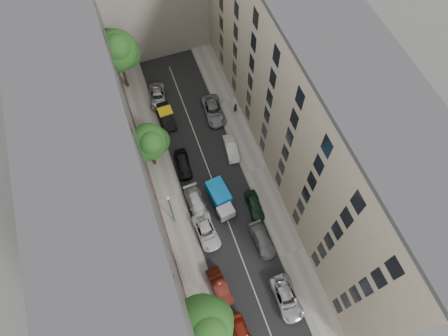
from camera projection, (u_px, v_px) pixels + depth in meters
name	position (u px, v px, depth m)	size (l,w,h in m)	color
ground	(213.00, 183.00, 48.55)	(120.00, 120.00, 0.00)	#4C4C49
road_surface	(213.00, 183.00, 48.54)	(8.00, 44.00, 0.02)	black
sidewalk_left	(170.00, 197.00, 47.62)	(3.00, 44.00, 0.15)	gray
sidewalk_right	(256.00, 170.00, 49.35)	(3.00, 44.00, 0.15)	gray
building_left	(102.00, 172.00, 38.01)	(8.00, 44.00, 20.00)	#504D4B
building_right	(311.00, 110.00, 41.47)	(8.00, 44.00, 20.00)	tan
tarp_truck	(221.00, 199.00, 46.25)	(2.48, 5.04, 2.23)	black
car_left_0	(242.00, 335.00, 39.82)	(1.66, 4.13, 1.41)	maroon
car_left_1	(220.00, 287.00, 42.03)	(1.49, 4.27, 1.41)	#49160E
car_left_2	(206.00, 232.00, 44.95)	(2.16, 4.70, 1.30)	silver
car_left_3	(197.00, 204.00, 46.51)	(1.98, 4.86, 1.41)	#B9B9BE
car_left_4	(183.00, 164.00, 48.98)	(1.72, 4.28, 1.46)	black
car_left_5	(166.00, 116.00, 52.36)	(1.58, 4.52, 1.49)	black
car_left_6	(158.00, 97.00, 54.02)	(2.12, 4.59, 1.28)	#B6B7BB
car_right_0	(286.00, 298.00, 41.48)	(2.33, 5.05, 1.40)	#AEAFB3
car_right_1	(262.00, 240.00, 44.51)	(1.78, 4.37, 1.27)	slate
car_right_2	(255.00, 205.00, 46.48)	(1.54, 3.84, 1.31)	black
car_right_3	(231.00, 148.00, 50.14)	(1.39, 3.99, 1.31)	silver
car_right_4	(213.00, 111.00, 52.81)	(2.39, 5.18, 1.44)	slate
tree_near	(204.00, 327.00, 34.52)	(5.66, 5.44, 9.76)	#382619
tree_mid	(150.00, 143.00, 45.35)	(4.71, 4.34, 7.35)	#382619
tree_far	(118.00, 52.00, 49.76)	(5.55, 5.32, 9.62)	#382619
lamp_post	(171.00, 207.00, 42.51)	(0.36, 0.36, 6.65)	#1A5C24
pedestrian	(235.00, 108.00, 52.72)	(0.61, 0.40, 1.66)	black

